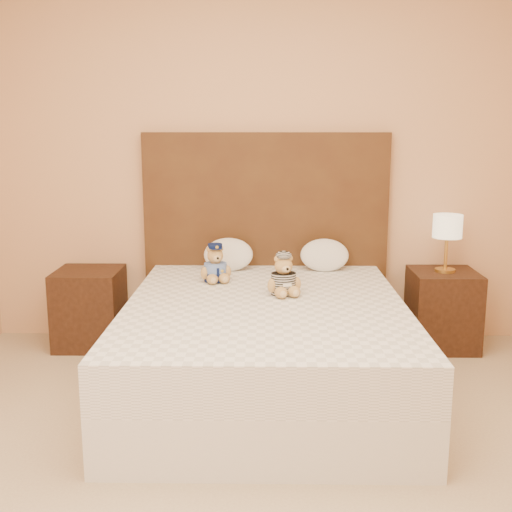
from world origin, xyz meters
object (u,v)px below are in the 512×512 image
(nightstand_left, at_px, (90,308))
(pillow_left, at_px, (228,253))
(lamp, at_px, (447,229))
(teddy_police, at_px, (215,263))
(teddy_prisoner, at_px, (284,275))
(bed, at_px, (265,347))
(pillow_right, at_px, (325,254))
(nightstand_right, at_px, (443,309))

(nightstand_left, bearing_deg, pillow_left, 1.74)
(nightstand_left, height_order, lamp, lamp)
(pillow_left, bearing_deg, teddy_police, -100.97)
(lamp, xyz_separation_m, teddy_prisoner, (-1.14, -0.64, -0.17))
(bed, height_order, pillow_left, pillow_left)
(teddy_prisoner, height_order, pillow_left, teddy_prisoner)
(nightstand_left, distance_m, pillow_left, 1.07)
(bed, height_order, teddy_police, teddy_police)
(pillow_left, bearing_deg, nightstand_left, -178.26)
(nightstand_left, distance_m, teddy_prisoner, 1.55)
(teddy_police, relative_size, teddy_prisoner, 1.00)
(lamp, bearing_deg, pillow_right, 177.95)
(teddy_prisoner, xyz_separation_m, pillow_right, (0.30, 0.67, -0.00))
(bed, xyz_separation_m, pillow_right, (0.41, 0.83, 0.39))
(teddy_prisoner, distance_m, pillow_right, 0.73)
(pillow_right, bearing_deg, teddy_prisoner, -114.61)
(bed, relative_size, pillow_left, 5.81)
(nightstand_right, bearing_deg, pillow_right, 177.95)
(teddy_prisoner, xyz_separation_m, pillow_left, (-0.37, 0.67, -0.00))
(bed, relative_size, pillow_right, 5.92)
(nightstand_left, relative_size, pillow_right, 1.63)
(bed, xyz_separation_m, nightstand_left, (-1.25, 0.80, -0.00))
(teddy_prisoner, bearing_deg, bed, -141.37)
(teddy_police, distance_m, teddy_prisoner, 0.54)
(lamp, bearing_deg, bed, -147.38)
(bed, bearing_deg, lamp, 32.62)
(teddy_prisoner, bearing_deg, teddy_police, 124.87)
(bed, xyz_separation_m, nightstand_right, (1.25, 0.80, -0.00))
(nightstand_left, relative_size, teddy_police, 2.23)
(teddy_prisoner, height_order, pillow_right, teddy_prisoner)
(bed, xyz_separation_m, pillow_left, (-0.26, 0.83, 0.40))
(lamp, relative_size, pillow_right, 1.18)
(pillow_left, bearing_deg, lamp, -1.14)
(nightstand_left, bearing_deg, teddy_prisoner, -25.08)
(nightstand_left, bearing_deg, teddy_police, -18.44)
(pillow_right, bearing_deg, lamp, -2.05)
(teddy_police, bearing_deg, teddy_prisoner, -56.10)
(nightstand_left, distance_m, teddy_police, 1.05)
(nightstand_right, xyz_separation_m, lamp, (-0.00, 0.00, 0.57))
(teddy_prisoner, bearing_deg, pillow_right, 47.29)
(nightstand_left, bearing_deg, lamp, 0.00)
(nightstand_left, xyz_separation_m, teddy_prisoner, (1.36, -0.64, 0.40))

